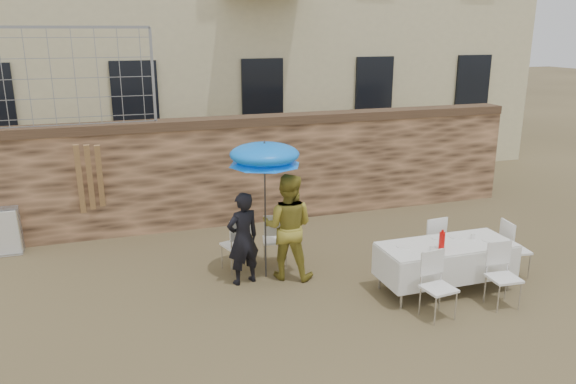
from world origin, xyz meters
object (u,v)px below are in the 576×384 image
object	(u,v)px
table_chair_front_right	(504,276)
table_chair_side	(515,248)
man_suit	(243,238)
table_chair_back	(429,242)
soda_bottle	(442,241)
couple_chair_right	(275,238)
woman_dress	(288,226)
umbrella	(265,158)
table_chair_front_left	(439,287)
chair_stack_right	(9,229)
couple_chair_left	(236,243)
banquet_table	(447,246)

from	to	relation	value
table_chair_front_right	table_chair_side	size ratio (longest dim) A/B	1.00
man_suit	table_chair_back	world-z (taller)	man_suit
table_chair_back	table_chair_front_right	bearing A→B (deg)	95.84
soda_bottle	man_suit	bearing A→B (deg)	153.15
table_chair_front_right	couple_chair_right	bearing A→B (deg)	141.15
woman_dress	umbrella	distance (m)	1.19
table_chair_back	umbrella	bearing A→B (deg)	-16.19
table_chair_front_left	chair_stack_right	world-z (taller)	table_chair_front_left
man_suit	chair_stack_right	bearing A→B (deg)	-50.23
woman_dress	chair_stack_right	xyz separation A→B (m)	(-4.51, 2.60, -0.42)
chair_stack_right	table_chair_front_right	bearing A→B (deg)	-32.50
table_chair_front_left	table_chair_side	xyz separation A→B (m)	(2.00, 0.85, 0.00)
couple_chair_right	table_chair_back	size ratio (longest dim) A/B	1.00
table_chair_back	table_chair_side	xyz separation A→B (m)	(1.20, -0.70, 0.00)
couple_chair_right	table_chair_front_left	xyz separation A→B (m)	(1.64, -2.54, 0.00)
umbrella	table_chair_side	xyz separation A→B (m)	(3.94, -1.24, -1.54)
couple_chair_left	couple_chair_right	distance (m)	0.70
banquet_table	soda_bottle	bearing A→B (deg)	-143.13
soda_bottle	table_chair_front_left	size ratio (longest dim) A/B	0.27
table_chair_front_right	table_chair_side	xyz separation A→B (m)	(0.90, 0.85, 0.00)
table_chair_front_left	umbrella	bearing A→B (deg)	126.30
man_suit	umbrella	xyz separation A→B (m)	(0.40, 0.10, 1.26)
woman_dress	couple_chair_left	world-z (taller)	woman_dress
umbrella	table_chair_front_right	bearing A→B (deg)	-34.47
table_chair_front_right	table_chair_back	bearing A→B (deg)	104.91
man_suit	table_chair_front_left	distance (m)	3.08
table_chair_front_left	chair_stack_right	xyz separation A→B (m)	(-6.10, 4.59, -0.02)
table_chair_front_left	table_chair_side	bearing A→B (deg)	16.42
table_chair_front_right	chair_stack_right	distance (m)	8.54
man_suit	woman_dress	bearing A→B (deg)	164.43
banquet_table	soda_bottle	distance (m)	0.30
couple_chair_left	banquet_table	distance (m)	3.45
couple_chair_right	soda_bottle	distance (m)	2.84
man_suit	umbrella	world-z (taller)	umbrella
couple_chair_left	table_chair_front_right	bearing A→B (deg)	127.06
couple_chair_left	table_chair_front_right	xyz separation A→B (m)	(3.44, -2.54, 0.00)
umbrella	chair_stack_right	bearing A→B (deg)	148.99
woman_dress	table_chair_back	size ratio (longest dim) A/B	1.84
woman_dress	table_chair_side	bearing A→B (deg)	-168.99
umbrella	soda_bottle	world-z (taller)	umbrella
table_chair_back	chair_stack_right	xyz separation A→B (m)	(-6.90, 3.04, -0.02)
man_suit	soda_bottle	xyz separation A→B (m)	(2.74, -1.39, 0.14)
umbrella	table_chair_side	distance (m)	4.41
couple_chair_right	table_chair_side	xyz separation A→B (m)	(3.64, -1.69, 0.00)
table_chair_front_left	soda_bottle	bearing A→B (deg)	49.71
man_suit	chair_stack_right	world-z (taller)	man_suit
couple_chair_left	soda_bottle	world-z (taller)	soda_bottle
couple_chair_left	table_chair_front_left	xyz separation A→B (m)	(2.34, -2.54, 0.00)
banquet_table	table_chair_side	bearing A→B (deg)	4.09
man_suit	woman_dress	world-z (taller)	woman_dress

